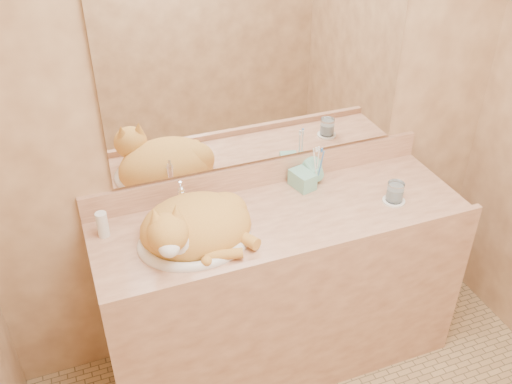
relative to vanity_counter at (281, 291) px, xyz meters
name	(u,v)px	position (x,y,z in m)	size (l,w,h in m)	color
wall_back	(260,104)	(0.00, 0.28, 0.82)	(2.40, 0.02, 2.50)	#936743
vanity_counter	(281,291)	(0.00, 0.00, 0.00)	(1.60, 0.55, 0.85)	#996045
mirror	(261,74)	(0.00, 0.26, 0.97)	(1.30, 0.02, 0.80)	white
sink_basin	(194,227)	(-0.39, -0.02, 0.49)	(0.45, 0.37, 0.14)	white
faucet	(182,201)	(-0.39, 0.15, 0.50)	(0.04, 0.11, 0.16)	white
cat	(193,225)	(-0.39, -0.02, 0.50)	(0.45, 0.37, 0.25)	#C27E2C
soap_dispenser	(311,176)	(0.19, 0.12, 0.51)	(0.08, 0.08, 0.18)	#76BEA5
toothbrush_cup	(317,177)	(0.24, 0.16, 0.47)	(0.11, 0.11, 0.10)	#76BEA5
toothbrushes	(318,163)	(0.24, 0.16, 0.55)	(0.03, 0.03, 0.20)	white
saucer	(394,201)	(0.50, -0.07, 0.43)	(0.10, 0.10, 0.01)	white
water_glass	(395,192)	(0.50, -0.07, 0.48)	(0.07, 0.07, 0.09)	silver
lotion_bottle	(102,225)	(-0.72, 0.14, 0.48)	(0.05, 0.05, 0.11)	white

